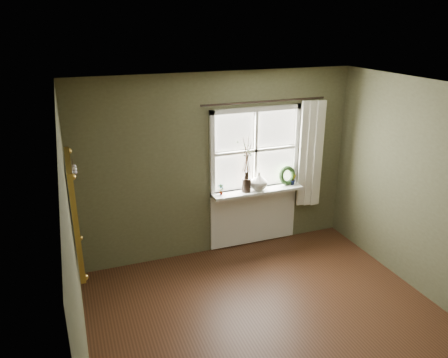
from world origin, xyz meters
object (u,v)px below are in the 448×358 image
object	(u,v)px
wreath	(287,177)
dark_jug	(246,185)
cream_vase	(259,181)
gilt_mirror	(74,211)

from	to	relation	value
wreath	dark_jug	bearing A→B (deg)	172.53
cream_vase	gilt_mirror	distance (m)	2.74
wreath	cream_vase	bearing A→B (deg)	173.91
cream_vase	wreath	world-z (taller)	wreath
wreath	gilt_mirror	xyz separation A→B (m)	(-3.01, -1.04, 0.37)
gilt_mirror	cream_vase	bearing A→B (deg)	21.59
cream_vase	gilt_mirror	xyz separation A→B (m)	(-2.53, -1.00, 0.35)
gilt_mirror	wreath	bearing A→B (deg)	19.09
cream_vase	gilt_mirror	world-z (taller)	gilt_mirror
dark_jug	cream_vase	world-z (taller)	cream_vase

